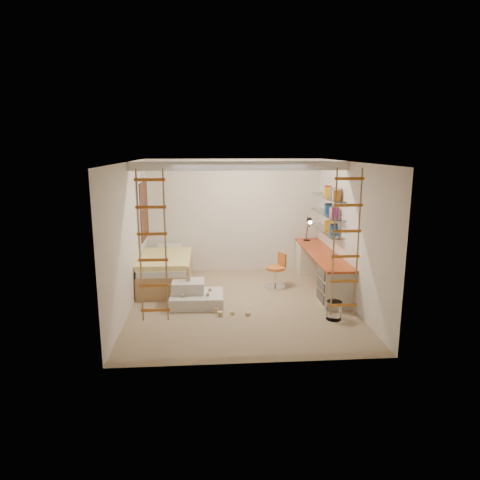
{
  "coord_description": "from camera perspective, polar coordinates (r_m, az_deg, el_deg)",
  "views": [
    {
      "loc": [
        -0.58,
        -7.51,
        2.85
      ],
      "look_at": [
        0.0,
        0.3,
        1.15
      ],
      "focal_mm": 32.0,
      "sensor_mm": 36.0,
      "label": 1
    }
  ],
  "objects": [
    {
      "name": "task_lamp",
      "position": [
        9.75,
        9.18,
        1.97
      ],
      "size": [
        0.14,
        0.36,
        0.57
      ],
      "color": "black",
      "rests_on": "desk"
    },
    {
      "name": "desk",
      "position": [
        9.01,
        10.7,
        -3.71
      ],
      "size": [
        0.56,
        2.8,
        0.75
      ],
      "color": "#C04116",
      "rests_on": "floor"
    },
    {
      "name": "floor",
      "position": [
        8.05,
        0.16,
        -8.48
      ],
      "size": [
        4.5,
        4.5,
        0.0
      ],
      "primitive_type": "plane",
      "color": "#927C5E",
      "rests_on": "ground"
    },
    {
      "name": "rope_ladder_right",
      "position": [
        6.22,
        13.94,
        -0.51
      ],
      "size": [
        0.41,
        0.04,
        2.13
      ],
      "primitive_type": null,
      "color": "orange",
      "rests_on": "ceiling"
    },
    {
      "name": "bed",
      "position": [
        9.13,
        -9.76,
        -3.95
      ],
      "size": [
        1.02,
        2.0,
        0.69
      ],
      "color": "#AD7F51",
      "rests_on": "floor"
    },
    {
      "name": "books",
      "position": [
        9.06,
        11.52,
        4.39
      ],
      "size": [
        0.14,
        0.7,
        0.92
      ],
      "color": "#194CA5",
      "rests_on": "shelves"
    },
    {
      "name": "window_frame",
      "position": [
        9.21,
        -12.91,
        3.82
      ],
      "size": [
        0.06,
        1.15,
        1.35
      ],
      "primitive_type": "cube",
      "color": "white",
      "rests_on": "wall_left"
    },
    {
      "name": "toy_blocks",
      "position": [
        7.74,
        -3.93,
        -7.39
      ],
      "size": [
        1.21,
        0.8,
        0.7
      ],
      "color": "#CCB284",
      "rests_on": "floor"
    },
    {
      "name": "ceiling_beam",
      "position": [
        7.84,
        -0.0,
        9.84
      ],
      "size": [
        4.0,
        0.18,
        0.16
      ],
      "primitive_type": "cube",
      "color": "white",
      "rests_on": "ceiling"
    },
    {
      "name": "play_platform",
      "position": [
        8.02,
        -6.08,
        -7.36
      ],
      "size": [
        0.97,
        0.76,
        0.43
      ],
      "color": "silver",
      "rests_on": "floor"
    },
    {
      "name": "swivel_chair",
      "position": [
        8.87,
        4.85,
        -4.71
      ],
      "size": [
        0.56,
        0.56,
        0.73
      ],
      "color": "orange",
      "rests_on": "floor"
    },
    {
      "name": "shelves",
      "position": [
        9.08,
        11.48,
        3.45
      ],
      "size": [
        0.25,
        1.8,
        0.71
      ],
      "color": "white",
      "rests_on": "wall_right"
    },
    {
      "name": "waste_bin",
      "position": [
        7.47,
        12.42,
        -9.15
      ],
      "size": [
        0.26,
        0.26,
        0.32
      ],
      "primitive_type": "cylinder",
      "color": "white",
      "rests_on": "floor"
    },
    {
      "name": "window_blind",
      "position": [
        9.2,
        -12.67,
        3.83
      ],
      "size": [
        0.02,
        1.0,
        1.2
      ],
      "primitive_type": "cube",
      "color": "#4C2D1E",
      "rests_on": "window_frame"
    },
    {
      "name": "rope_ladder_left",
      "position": [
        5.96,
        -11.57,
        -0.93
      ],
      "size": [
        0.41,
        0.04,
        2.13
      ],
      "primitive_type": null,
      "color": "orange",
      "rests_on": "ceiling"
    }
  ]
}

